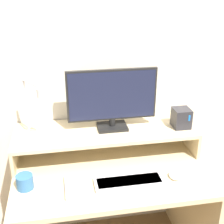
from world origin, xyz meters
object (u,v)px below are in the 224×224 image
Objects in this scene: keyboard at (129,181)px; mug at (25,182)px; desk_lamp at (35,106)px; remote_control at (68,188)px; router_dock at (181,118)px; monitor at (112,98)px; mouse at (175,175)px.

mug is at bearing 174.15° from keyboard.
remote_control is at bearing -61.22° from desk_lamp.
keyboard is at bearing -0.85° from remote_control.
remote_control is at bearing -158.33° from router_dock.
keyboard is (-0.40, -0.29, -0.22)m from router_dock.
remote_control is 0.23m from mug.
desk_lamp is at bearing 71.08° from mug.
remote_control is 2.15× the size of mug.
monitor is at bearing 94.83° from keyboard.
keyboard is (0.48, -0.28, -0.37)m from desk_lamp.
mug is at bearing 167.01° from remote_control.
remote_control is at bearing 179.15° from keyboard.
keyboard reaches higher than remote_control.
remote_control is (-0.72, -0.29, -0.22)m from router_dock.
desk_lamp is (-0.45, -0.08, 0.02)m from monitor.
mouse is at bearing -0.09° from remote_control.
mug reaches higher than mouse.
router_dock is (0.87, 0.02, -0.15)m from desk_lamp.
desk_lamp reaches higher than mouse.
monitor is at bearing 171.68° from router_dock.
mouse is (0.26, 0.00, 0.00)m from keyboard.
keyboard is 4.24× the size of mug.
keyboard is 0.33m from remote_control.
monitor is at bearing 49.58° from remote_control.
keyboard is at bearing -30.05° from desk_lamp.
monitor is 0.45m from router_dock.
router_dock is at bearing 1.09° from desk_lamp.
desk_lamp is 0.89m from router_dock.
monitor is 1.43× the size of keyboard.
desk_lamp is 2.84× the size of router_dock.
monitor is 2.83× the size of remote_control.
mouse is at bearing -115.04° from router_dock.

